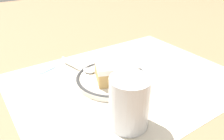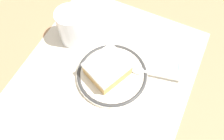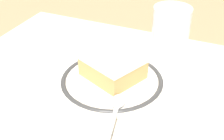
# 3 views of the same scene
# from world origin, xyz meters

# --- Properties ---
(ground_plane) EXTENTS (2.40, 2.40, 0.00)m
(ground_plane) POSITION_xyz_m (0.00, 0.00, 0.00)
(ground_plane) COLOR #9E7551
(placemat) EXTENTS (0.55, 0.43, 0.00)m
(placemat) POSITION_xyz_m (0.00, 0.00, 0.00)
(placemat) COLOR beige
(placemat) RESTS_ON ground_plane
(plate) EXTENTS (0.18, 0.18, 0.01)m
(plate) POSITION_xyz_m (0.03, -0.02, 0.01)
(plate) COLOR silver
(plate) RESTS_ON placemat
(cake_slice) EXTENTS (0.12, 0.11, 0.05)m
(cake_slice) POSITION_xyz_m (0.03, -0.01, 0.04)
(cake_slice) COLOR tan
(cake_slice) RESTS_ON plate
(spoon) EXTENTS (0.04, 0.13, 0.01)m
(spoon) POSITION_xyz_m (0.07, -0.10, 0.02)
(spoon) COLOR silver
(spoon) RESTS_ON plate
(cup) EXTENTS (0.07, 0.07, 0.10)m
(cup) POSITION_xyz_m (0.10, 0.13, 0.04)
(cup) COLOR silver
(cup) RESTS_ON placemat
(sugar_packet) EXTENTS (0.06, 0.05, 0.01)m
(sugar_packet) POSITION_xyz_m (0.15, -0.17, 0.00)
(sugar_packet) COLOR #8CB2E0
(sugar_packet) RESTS_ON placemat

